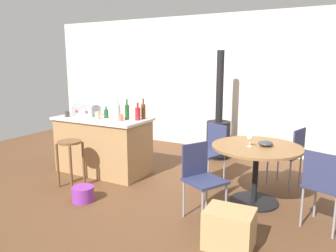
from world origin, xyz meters
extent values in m
plane|color=brown|center=(0.00, 0.00, 0.00)|extent=(8.80, 8.80, 0.00)
cube|color=beige|center=(0.00, 2.45, 1.35)|extent=(8.00, 0.10, 2.70)
cube|color=#A37A4C|center=(-0.98, 0.12, 0.43)|extent=(1.46, 0.71, 0.86)
cube|color=beige|center=(-0.98, 0.12, 0.88)|extent=(1.52, 0.77, 0.04)
cylinder|color=brown|center=(-0.86, -0.47, 0.32)|extent=(0.04, 0.04, 0.64)
cylinder|color=brown|center=(-1.11, -0.47, 0.32)|extent=(0.04, 0.04, 0.64)
cylinder|color=brown|center=(-1.11, -0.72, 0.32)|extent=(0.04, 0.04, 0.64)
cylinder|color=brown|center=(-0.86, -0.72, 0.32)|extent=(0.04, 0.04, 0.64)
cylinder|color=brown|center=(-0.99, -0.60, 0.66)|extent=(0.34, 0.34, 0.03)
cylinder|color=black|center=(1.49, 0.10, 0.01)|extent=(0.61, 0.61, 0.02)
cylinder|color=black|center=(1.49, 0.10, 0.36)|extent=(0.07, 0.07, 0.72)
cylinder|color=olive|center=(1.49, 0.10, 0.73)|extent=(1.11, 1.11, 0.03)
cube|color=navy|center=(1.09, -0.62, 0.46)|extent=(0.54, 0.54, 0.03)
cube|color=navy|center=(0.93, -0.53, 0.66)|extent=(0.19, 0.33, 0.40)
cylinder|color=gray|center=(1.03, -0.39, 0.22)|extent=(0.02, 0.02, 0.44)
cylinder|color=gray|center=(0.86, -0.69, 0.22)|extent=(0.02, 0.02, 0.44)
cylinder|color=gray|center=(1.16, -0.85, 0.22)|extent=(0.02, 0.02, 0.44)
cylinder|color=gray|center=(1.32, -0.56, 0.22)|extent=(0.02, 0.02, 0.44)
cube|color=navy|center=(2.31, -0.18, 0.48)|extent=(0.51, 0.51, 0.03)
cube|color=navy|center=(2.24, -0.36, 0.68)|extent=(0.35, 0.14, 0.40)
cylinder|color=gray|center=(2.09, -0.29, 0.23)|extent=(0.02, 0.02, 0.46)
cylinder|color=gray|center=(2.41, -0.40, 0.23)|extent=(0.02, 0.02, 0.46)
cylinder|color=gray|center=(2.20, 0.03, 0.23)|extent=(0.02, 0.02, 0.46)
cube|color=navy|center=(1.71, 0.90, 0.46)|extent=(0.49, 0.49, 0.03)
cube|color=navy|center=(1.89, 0.84, 0.66)|extent=(0.12, 0.35, 0.40)
cylinder|color=gray|center=(1.83, 0.69, 0.22)|extent=(0.02, 0.02, 0.45)
cylinder|color=gray|center=(1.92, 1.01, 0.22)|extent=(0.02, 0.02, 0.45)
cylinder|color=gray|center=(1.59, 1.11, 0.22)|extent=(0.02, 0.02, 0.45)
cylinder|color=gray|center=(1.50, 0.78, 0.22)|extent=(0.02, 0.02, 0.45)
cube|color=navy|center=(0.73, 0.39, 0.48)|extent=(0.52, 0.52, 0.03)
cube|color=navy|center=(0.80, 0.57, 0.68)|extent=(0.34, 0.15, 0.40)
cylinder|color=gray|center=(0.95, 0.49, 0.23)|extent=(0.02, 0.02, 0.46)
cylinder|color=gray|center=(0.63, 0.61, 0.23)|extent=(0.02, 0.02, 0.46)
cylinder|color=gray|center=(0.51, 0.29, 0.23)|extent=(0.02, 0.02, 0.46)
cylinder|color=gray|center=(0.83, 0.17, 0.23)|extent=(0.02, 0.02, 0.46)
cylinder|color=black|center=(0.40, 1.75, 0.03)|extent=(0.37, 0.37, 0.06)
cylinder|color=black|center=(0.40, 1.75, 0.38)|extent=(0.44, 0.44, 0.63)
cube|color=#2D2826|center=(0.40, 1.53, 0.38)|extent=(0.20, 0.02, 0.20)
cylinder|color=black|center=(0.40, 1.75, 1.34)|extent=(0.13, 0.13, 1.28)
cube|color=gray|center=(-1.34, 0.16, 0.98)|extent=(0.43, 0.22, 0.16)
cube|color=gray|center=(-1.34, 0.16, 1.07)|extent=(0.41, 0.13, 0.02)
cube|color=red|center=(-1.45, 0.05, 0.98)|extent=(0.04, 0.01, 0.04)
cube|color=red|center=(-1.23, 0.05, 0.98)|extent=(0.04, 0.01, 0.04)
cylinder|color=#194C23|center=(-0.52, 0.16, 1.01)|extent=(0.07, 0.07, 0.23)
cylinder|color=#194C23|center=(-0.52, 0.16, 1.17)|extent=(0.02, 0.02, 0.09)
cylinder|color=#603314|center=(-0.34, 0.34, 1.02)|extent=(0.07, 0.07, 0.23)
cylinder|color=#603314|center=(-0.34, 0.34, 1.17)|extent=(0.03, 0.03, 0.09)
cylinder|color=maroon|center=(-0.35, 0.20, 1.00)|extent=(0.08, 0.08, 0.19)
cylinder|color=maroon|center=(-0.35, 0.20, 1.13)|extent=(0.03, 0.03, 0.08)
cylinder|color=#194C23|center=(-0.90, 0.13, 0.97)|extent=(0.07, 0.07, 0.13)
cylinder|color=#194C23|center=(-0.90, 0.13, 1.06)|extent=(0.03, 0.03, 0.05)
cylinder|color=#B7B2AD|center=(-0.67, 0.13, 1.01)|extent=(0.08, 0.08, 0.23)
cylinder|color=#B7B2AD|center=(-0.67, 0.13, 1.17)|extent=(0.03, 0.03, 0.09)
cylinder|color=#383838|center=(-1.53, -0.09, 0.95)|extent=(0.07, 0.07, 0.09)
torus|color=#383838|center=(-1.48, -0.09, 0.95)|extent=(0.05, 0.01, 0.05)
cylinder|color=#DB6651|center=(-0.55, 0.04, 0.95)|extent=(0.07, 0.07, 0.10)
torus|color=#DB6651|center=(-0.50, 0.04, 0.96)|extent=(0.05, 0.01, 0.05)
cylinder|color=tan|center=(-0.97, 0.01, 0.96)|extent=(0.08, 0.08, 0.11)
torus|color=tan|center=(-0.92, 0.01, 0.96)|extent=(0.05, 0.01, 0.05)
cylinder|color=silver|center=(1.41, 0.02, 0.75)|extent=(0.06, 0.06, 0.00)
cylinder|color=silver|center=(1.41, 0.02, 0.79)|extent=(0.01, 0.01, 0.08)
ellipsoid|color=silver|center=(1.41, 0.02, 0.86)|extent=(0.07, 0.07, 0.06)
ellipsoid|color=#383838|center=(1.58, 0.14, 0.78)|extent=(0.18, 0.18, 0.07)
cube|color=tan|center=(1.52, -1.05, 0.19)|extent=(0.48, 0.38, 0.38)
cylinder|color=purple|center=(-0.47, -0.92, 0.10)|extent=(0.28, 0.28, 0.19)
camera|label=1|loc=(2.38, -3.87, 1.78)|focal=34.77mm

